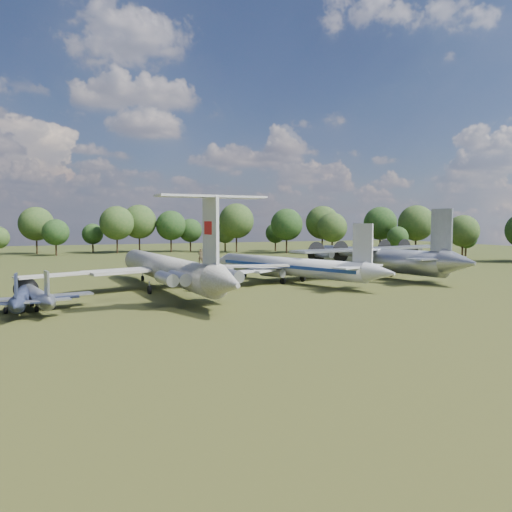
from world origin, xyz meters
name	(u,v)px	position (x,y,z in m)	size (l,w,h in m)	color
ground	(190,292)	(0.00, 0.00, 0.00)	(300.00, 300.00, 0.00)	#223812
il62_airliner	(166,274)	(-2.85, 2.22, 2.45)	(38.35, 49.86, 4.89)	beige
tu104_jet	(289,270)	(17.31, 4.77, 1.99)	(29.90, 39.86, 3.99)	silver
an12_transport	(378,262)	(35.13, 6.03, 2.53)	(34.42, 38.46, 5.06)	#A3A5AA
small_prop_west	(21,301)	(-20.57, -8.14, 1.17)	(11.73, 16.00, 2.35)	black
small_prop_northwest	(37,300)	(-19.03, -7.81, 1.20)	(11.99, 16.35, 2.40)	#9FA1A7
person_on_il62	(201,256)	(-1.64, -11.42, 5.75)	(0.63, 0.41, 1.73)	#9B7D4F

